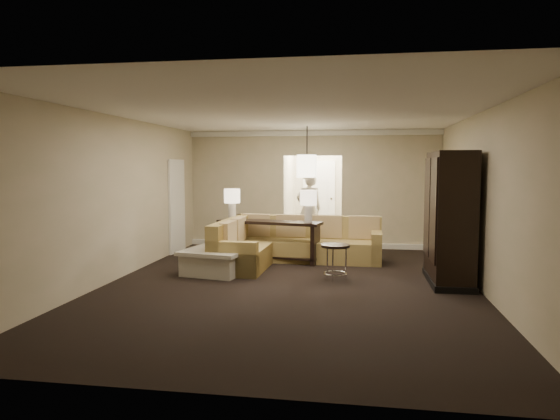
% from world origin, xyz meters
% --- Properties ---
extents(ground, '(8.00, 8.00, 0.00)m').
position_xyz_m(ground, '(0.00, 0.00, 0.00)').
color(ground, black).
rests_on(ground, ground).
extents(wall_back, '(6.00, 0.04, 2.80)m').
position_xyz_m(wall_back, '(0.00, 4.00, 1.40)').
color(wall_back, beige).
rests_on(wall_back, ground).
extents(wall_front, '(6.00, 0.04, 2.80)m').
position_xyz_m(wall_front, '(0.00, -4.00, 1.40)').
color(wall_front, beige).
rests_on(wall_front, ground).
extents(wall_left, '(0.04, 8.00, 2.80)m').
position_xyz_m(wall_left, '(-3.00, 0.00, 1.40)').
color(wall_left, beige).
rests_on(wall_left, ground).
extents(wall_right, '(0.04, 8.00, 2.80)m').
position_xyz_m(wall_right, '(3.00, 0.00, 1.40)').
color(wall_right, beige).
rests_on(wall_right, ground).
extents(ceiling, '(6.00, 8.00, 0.02)m').
position_xyz_m(ceiling, '(0.00, 0.00, 2.80)').
color(ceiling, white).
rests_on(ceiling, wall_back).
extents(crown_molding, '(6.00, 0.10, 0.12)m').
position_xyz_m(crown_molding, '(0.00, 3.95, 2.73)').
color(crown_molding, white).
rests_on(crown_molding, wall_back).
extents(baseboard, '(6.00, 0.10, 0.12)m').
position_xyz_m(baseboard, '(0.00, 3.95, 0.06)').
color(baseboard, white).
rests_on(baseboard, ground).
extents(side_door, '(0.05, 0.90, 2.10)m').
position_xyz_m(side_door, '(-2.97, 2.80, 1.05)').
color(side_door, white).
rests_on(side_door, ground).
extents(foyer, '(1.44, 2.02, 2.80)m').
position_xyz_m(foyer, '(0.00, 5.34, 1.30)').
color(foyer, white).
rests_on(foyer, ground).
extents(sectional_sofa, '(3.13, 2.48, 0.92)m').
position_xyz_m(sectional_sofa, '(-0.34, 1.88, 0.37)').
color(sectional_sofa, brown).
rests_on(sectional_sofa, ground).
extents(coffee_table, '(1.31, 1.31, 0.47)m').
position_xyz_m(coffee_table, '(-1.43, 0.71, 0.23)').
color(coffee_table, beige).
rests_on(coffee_table, ground).
extents(console_table, '(2.22, 0.91, 0.84)m').
position_xyz_m(console_table, '(-0.70, 2.00, 0.50)').
color(console_table, black).
rests_on(console_table, ground).
extents(armoire, '(0.65, 1.52, 2.19)m').
position_xyz_m(armoire, '(2.59, 0.58, 1.05)').
color(armoire, black).
rests_on(armoire, ground).
extents(drink_table, '(0.49, 0.49, 0.61)m').
position_xyz_m(drink_table, '(0.72, 0.50, 0.44)').
color(drink_table, black).
rests_on(drink_table, ground).
extents(table_lamp_left, '(0.33, 0.33, 0.64)m').
position_xyz_m(table_lamp_left, '(-1.52, 2.16, 1.26)').
color(table_lamp_left, silver).
rests_on(table_lamp_left, console_table).
extents(table_lamp_right, '(0.33, 0.33, 0.64)m').
position_xyz_m(table_lamp_right, '(0.12, 1.84, 1.26)').
color(table_lamp_right, silver).
rests_on(table_lamp_right, console_table).
extents(pendant_light, '(0.38, 0.38, 1.09)m').
position_xyz_m(pendant_light, '(0.00, 2.70, 1.95)').
color(pendant_light, black).
rests_on(pendant_light, ceiling).
extents(person, '(0.84, 0.71, 1.97)m').
position_xyz_m(person, '(-0.11, 4.30, 0.98)').
color(person, beige).
rests_on(person, ground).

